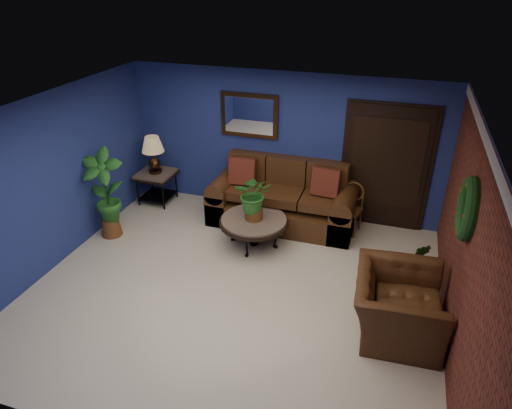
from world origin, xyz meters
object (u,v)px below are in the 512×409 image
(end_table, at_px, (156,179))
(side_chair, at_px, (351,204))
(coffee_table, at_px, (254,222))
(armchair, at_px, (397,305))
(table_lamp, at_px, (153,150))
(sofa, at_px, (284,201))

(end_table, relative_size, side_chair, 0.77)
(coffee_table, height_order, armchair, armchair)
(table_lamp, height_order, side_chair, table_lamp)
(sofa, relative_size, side_chair, 2.87)
(armchair, bearing_deg, sofa, 38.81)
(end_table, distance_m, armchair, 4.96)
(table_lamp, distance_m, side_chair, 3.64)
(sofa, height_order, coffee_table, sofa)
(sofa, bearing_deg, table_lamp, -179.00)
(table_lamp, distance_m, armchair, 5.00)
(sofa, distance_m, armchair, 3.00)
(side_chair, bearing_deg, end_table, -168.09)
(sofa, distance_m, coffee_table, 0.94)
(sofa, relative_size, end_table, 3.73)
(end_table, distance_m, table_lamp, 0.57)
(sofa, bearing_deg, armchair, -48.08)
(side_chair, relative_size, armchair, 0.72)
(sofa, height_order, side_chair, sofa)
(end_table, bearing_deg, table_lamp, -45.00)
(table_lamp, bearing_deg, coffee_table, -21.52)
(sofa, bearing_deg, coffee_table, -105.21)
(coffee_table, bearing_deg, end_table, 158.48)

